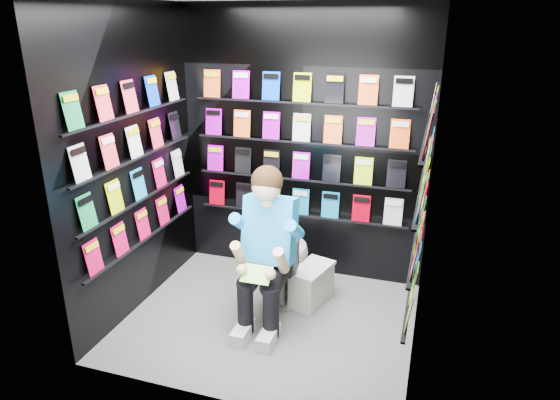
% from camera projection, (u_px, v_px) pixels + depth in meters
% --- Properties ---
extents(floor, '(2.40, 2.40, 0.00)m').
position_uv_depth(floor, '(269.00, 320.00, 4.30)').
color(floor, slate).
rests_on(floor, ground).
extents(wall_back, '(2.40, 0.04, 2.60)m').
position_uv_depth(wall_back, '(302.00, 147.00, 4.75)').
color(wall_back, black).
rests_on(wall_back, floor).
extents(wall_front, '(2.40, 0.04, 2.60)m').
position_uv_depth(wall_front, '(213.00, 224.00, 2.96)').
color(wall_front, black).
rests_on(wall_front, floor).
extents(wall_left, '(0.04, 2.00, 2.60)m').
position_uv_depth(wall_left, '(133.00, 163.00, 4.20)').
color(wall_left, black).
rests_on(wall_left, floor).
extents(wall_right, '(0.04, 2.00, 2.60)m').
position_uv_depth(wall_right, '(429.00, 192.00, 3.51)').
color(wall_right, black).
rests_on(wall_right, floor).
extents(comics_back, '(2.10, 0.06, 1.37)m').
position_uv_depth(comics_back, '(301.00, 147.00, 4.72)').
color(comics_back, '#C70E4D').
rests_on(comics_back, wall_back).
extents(comics_left, '(0.06, 1.70, 1.37)m').
position_uv_depth(comics_left, '(137.00, 163.00, 4.19)').
color(comics_left, '#C70E4D').
rests_on(comics_left, wall_left).
extents(comics_right, '(0.06, 1.70, 1.37)m').
position_uv_depth(comics_right, '(424.00, 191.00, 3.52)').
color(comics_right, '#C70E4D').
rests_on(comics_right, wall_right).
extents(toilet, '(0.43, 0.75, 0.73)m').
position_uv_depth(toilet, '(284.00, 258.00, 4.60)').
color(toilet, white).
rests_on(toilet, floor).
extents(longbox, '(0.34, 0.48, 0.32)m').
position_uv_depth(longbox, '(311.00, 286.00, 4.53)').
color(longbox, silver).
rests_on(longbox, floor).
extents(longbox_lid, '(0.37, 0.51, 0.03)m').
position_uv_depth(longbox_lid, '(312.00, 268.00, 4.47)').
color(longbox_lid, silver).
rests_on(longbox_lid, longbox).
extents(reader, '(0.58, 0.84, 1.53)m').
position_uv_depth(reader, '(271.00, 231.00, 4.11)').
color(reader, '#1A8EE9').
rests_on(reader, toilet).
extents(held_comic, '(0.24, 0.14, 0.10)m').
position_uv_depth(held_comic, '(256.00, 274.00, 3.88)').
color(held_comic, '#39B565').
rests_on(held_comic, reader).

